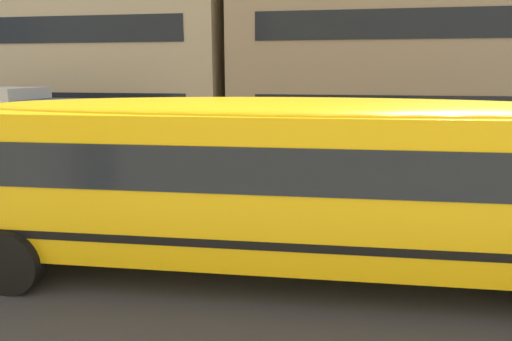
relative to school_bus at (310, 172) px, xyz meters
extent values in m
plane|color=#38383D|center=(-3.11, 1.64, -1.76)|extent=(400.00, 400.00, 0.00)
cube|color=gray|center=(-3.11, 9.11, -1.76)|extent=(120.00, 3.00, 0.01)
cube|color=silver|center=(-3.11, 1.64, -1.76)|extent=(110.00, 0.16, 0.01)
cube|color=yellow|center=(-0.26, -0.01, -0.11)|extent=(11.43, 3.02, 2.27)
cube|color=black|center=(-0.26, -0.01, 0.29)|extent=(10.75, 3.03, 0.66)
cube|color=black|center=(-0.26, -0.01, -0.78)|extent=(11.45, 3.05, 0.12)
ellipsoid|color=yellow|center=(-0.26, -0.01, 1.02)|extent=(10.97, 2.79, 0.37)
cylinder|color=black|center=(-4.61, 1.11, -1.25)|extent=(1.04, 0.33, 1.03)
cylinder|color=black|center=(-4.51, -1.46, -1.25)|extent=(1.04, 0.33, 1.03)
cube|color=navy|center=(-9.05, 6.71, -0.34)|extent=(1.85, 2.24, 2.00)
cube|color=black|center=(-8.13, 6.69, -0.04)|extent=(0.08, 1.85, 0.70)
cylinder|color=black|center=(-9.03, 7.81, -1.34)|extent=(0.85, 0.28, 0.84)
cylinder|color=black|center=(-9.07, 5.61, -1.34)|extent=(0.85, 0.28, 0.84)
cube|color=#C6B28E|center=(-11.80, 16.76, 4.64)|extent=(14.66, 12.30, 12.80)
cube|color=black|center=(-11.80, 10.59, 0.16)|extent=(12.32, 0.04, 1.10)
cube|color=black|center=(-11.80, 10.59, 3.36)|extent=(12.32, 0.04, 1.10)
cube|color=tan|center=(3.96, 16.12, 4.64)|extent=(15.80, 11.02, 12.80)
cube|color=black|center=(3.96, 10.59, 0.16)|extent=(13.27, 0.04, 1.10)
cube|color=black|center=(3.96, 10.59, 3.36)|extent=(13.27, 0.04, 1.10)
camera|label=1|loc=(0.22, -6.83, 1.61)|focal=29.82mm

